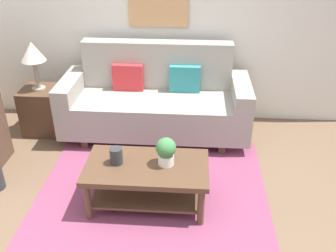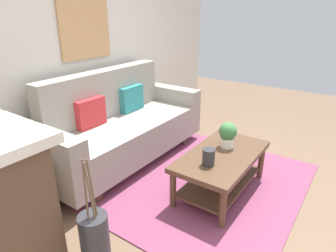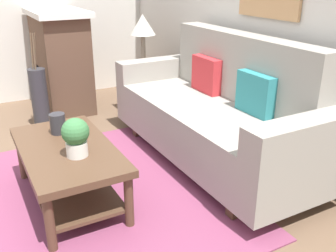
{
  "view_description": "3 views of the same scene",
  "coord_description": "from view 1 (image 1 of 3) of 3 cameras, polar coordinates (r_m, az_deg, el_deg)",
  "views": [
    {
      "loc": [
        0.36,
        -2.38,
        2.36
      ],
      "look_at": [
        0.12,
        0.94,
        0.49
      ],
      "focal_mm": 40.07,
      "sensor_mm": 36.0,
      "label": 1
    },
    {
      "loc": [
        -2.4,
        -0.68,
        1.74
      ],
      "look_at": [
        0.02,
        1.01,
        0.55
      ],
      "focal_mm": 30.99,
      "sensor_mm": 36.0,
      "label": 2
    },
    {
      "loc": [
        2.4,
        -0.2,
        1.56
      ],
      "look_at": [
        0.07,
        1.08,
        0.47
      ],
      "focal_mm": 40.71,
      "sensor_mm": 36.0,
      "label": 3
    }
  ],
  "objects": [
    {
      "name": "potted_plant_tabletop",
      "position": [
        3.27,
        -0.31,
        -3.77
      ],
      "size": [
        0.18,
        0.18,
        0.26
      ],
      "color": "white",
      "rests_on": "coffee_table"
    },
    {
      "name": "tabletop_vase",
      "position": [
        3.35,
        -7.88,
        -4.51
      ],
      "size": [
        0.11,
        0.11,
        0.15
      ],
      "primitive_type": "cylinder",
      "color": "#2D2D33",
      "rests_on": "coffee_table"
    },
    {
      "name": "table_lamp",
      "position": [
        4.58,
        -19.89,
        10.3
      ],
      "size": [
        0.28,
        0.28,
        0.57
      ],
      "color": "gray",
      "rests_on": "side_table"
    },
    {
      "name": "coffee_table",
      "position": [
        3.41,
        -3.23,
        -7.53
      ],
      "size": [
        1.1,
        0.6,
        0.43
      ],
      "color": "#513826",
      "rests_on": "ground_plane"
    },
    {
      "name": "area_rug",
      "position": [
        3.74,
        -2.32,
        -9.73
      ],
      "size": [
        2.2,
        1.85,
        0.01
      ],
      "primitive_type": "cube",
      "color": "#843D5B",
      "rests_on": "ground_plane"
    },
    {
      "name": "wall_back",
      "position": [
        4.67,
        -0.38,
        16.88
      ],
      "size": [
        5.31,
        0.1,
        2.7
      ],
      "primitive_type": "cube",
      "color": "silver",
      "rests_on": "ground_plane"
    },
    {
      "name": "side_table",
      "position": [
        4.84,
        -18.48,
        2.34
      ],
      "size": [
        0.44,
        0.44,
        0.56
      ],
      "primitive_type": "cube",
      "color": "#513826",
      "rests_on": "ground_plane"
    },
    {
      "name": "ground_plane",
      "position": [
        3.37,
        -3.27,
        -15.17
      ],
      "size": [
        9.31,
        9.31,
        0.0
      ],
      "primitive_type": "plane",
      "color": "brown"
    },
    {
      "name": "throw_pillow_crimson",
      "position": [
        4.53,
        -6.07,
        7.42
      ],
      "size": [
        0.36,
        0.12,
        0.32
      ],
      "primitive_type": "cube",
      "rotation": [
        0.0,
        0.0,
        -0.01
      ],
      "color": "red",
      "rests_on": "couch"
    },
    {
      "name": "couch",
      "position": [
        4.47,
        -1.89,
        3.77
      ],
      "size": [
        2.18,
        0.84,
        1.08
      ],
      "color": "gray",
      "rests_on": "ground_plane"
    },
    {
      "name": "throw_pillow_teal",
      "position": [
        4.46,
        2.58,
        7.22
      ],
      "size": [
        0.36,
        0.12,
        0.32
      ],
      "primitive_type": "cube",
      "rotation": [
        0.0,
        0.0,
        -0.0
      ],
      "color": "teal",
      "rests_on": "couch"
    }
  ]
}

